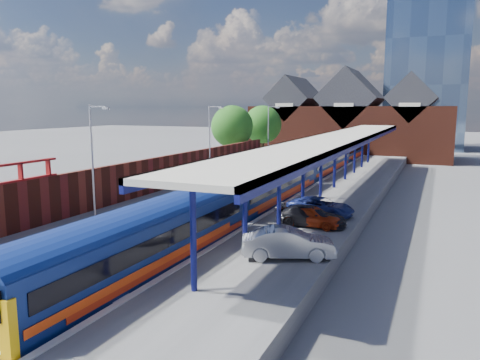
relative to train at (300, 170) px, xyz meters
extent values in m
plane|color=#5B5B5E|center=(-1.49, 5.58, -2.12)|extent=(240.00, 240.00, 0.00)
cube|color=#473D33|center=(-1.49, -4.42, -2.09)|extent=(6.00, 76.00, 0.06)
cube|color=slate|center=(-3.71, -4.42, -2.00)|extent=(0.07, 76.00, 0.14)
cube|color=slate|center=(-2.27, -4.42, -2.00)|extent=(0.07, 76.00, 0.14)
cube|color=slate|center=(-0.71, -4.42, -2.00)|extent=(0.07, 76.00, 0.14)
cube|color=slate|center=(0.73, -4.42, -2.00)|extent=(0.07, 76.00, 0.14)
cube|color=#565659|center=(-6.99, -4.42, -1.62)|extent=(5.00, 76.00, 1.00)
cube|color=#565659|center=(4.51, -4.42, -1.62)|extent=(6.00, 76.00, 1.00)
cube|color=silver|center=(-4.64, -4.42, -1.10)|extent=(0.30, 76.00, 0.05)
cube|color=silver|center=(1.66, -4.42, -1.10)|extent=(0.30, 76.00, 0.05)
cube|color=yellow|center=(-5.24, -4.42, -1.12)|extent=(0.14, 76.00, 0.01)
cube|color=navy|center=(0.01, -24.78, -0.22)|extent=(2.94, 16.02, 2.50)
cube|color=navy|center=(0.01, -24.78, 1.03)|extent=(2.94, 16.02, 0.60)
cube|color=navy|center=(0.01, -8.18, -0.22)|extent=(2.94, 16.02, 2.50)
cube|color=navy|center=(0.01, -8.18, 1.03)|extent=(2.94, 16.02, 0.60)
cube|color=navy|center=(0.01, 8.42, -0.22)|extent=(2.94, 16.02, 2.50)
cube|color=navy|center=(0.01, 8.42, 1.03)|extent=(2.94, 16.02, 0.60)
cube|color=navy|center=(0.01, 25.02, -0.22)|extent=(2.94, 16.02, 2.50)
cube|color=navy|center=(0.01, 25.02, 1.03)|extent=(2.94, 16.02, 0.60)
cube|color=black|center=(-1.41, 0.12, 0.23)|extent=(0.04, 60.54, 0.70)
cube|color=#FD4710|center=(-1.42, 0.12, -0.57)|extent=(0.03, 55.27, 0.30)
cube|color=red|center=(-1.43, 0.12, -0.82)|extent=(0.03, 55.27, 0.30)
cube|color=black|center=(0.01, -30.38, -1.82)|extent=(2.00, 2.40, 0.60)
cube|color=black|center=(0.01, 30.62, -1.82)|extent=(2.00, 2.40, 0.60)
cylinder|color=#0E1152|center=(3.51, -26.42, 0.98)|extent=(0.24, 0.24, 4.20)
cylinder|color=#0E1152|center=(3.51, -21.42, 0.98)|extent=(0.24, 0.24, 4.20)
cylinder|color=#0E1152|center=(3.51, -16.42, 0.98)|extent=(0.24, 0.24, 4.20)
cylinder|color=#0E1152|center=(3.51, -11.42, 0.98)|extent=(0.24, 0.24, 4.20)
cylinder|color=#0E1152|center=(3.51, -6.42, 0.98)|extent=(0.24, 0.24, 4.20)
cylinder|color=#0E1152|center=(3.51, -1.42, 0.98)|extent=(0.24, 0.24, 4.20)
cylinder|color=#0E1152|center=(3.51, 3.58, 0.98)|extent=(0.24, 0.24, 4.20)
cylinder|color=#0E1152|center=(3.51, 8.58, 0.98)|extent=(0.24, 0.24, 4.20)
cylinder|color=#0E1152|center=(3.51, 13.58, 0.98)|extent=(0.24, 0.24, 4.20)
cylinder|color=#0E1152|center=(3.51, 18.58, 0.98)|extent=(0.24, 0.24, 4.20)
cube|color=beige|center=(4.01, -2.42, 3.23)|extent=(4.50, 52.00, 0.25)
cube|color=#0E1152|center=(1.86, -2.42, 3.08)|extent=(0.20, 52.00, 0.55)
cube|color=#0E1152|center=(6.16, -2.42, 3.08)|extent=(0.20, 52.00, 0.55)
cylinder|color=#A5A8AA|center=(-7.99, -18.42, 2.38)|extent=(0.12, 0.12, 7.00)
cube|color=#A5A8AA|center=(-7.39, -18.42, 5.78)|extent=(1.20, 0.08, 0.08)
cube|color=#A5A8AA|center=(-6.79, -18.42, 5.68)|extent=(0.45, 0.18, 0.12)
cylinder|color=#A5A8AA|center=(-7.99, -2.42, 2.38)|extent=(0.12, 0.12, 7.00)
cube|color=#A5A8AA|center=(-7.39, -2.42, 5.78)|extent=(1.20, 0.08, 0.08)
cube|color=#A5A8AA|center=(-6.79, -2.42, 5.68)|extent=(0.45, 0.18, 0.12)
cylinder|color=#A5A8AA|center=(-7.99, 13.58, 2.38)|extent=(0.12, 0.12, 7.00)
cube|color=#A5A8AA|center=(-7.39, 13.58, 5.78)|extent=(1.20, 0.08, 0.08)
cube|color=#A5A8AA|center=(-6.79, 13.58, 5.68)|extent=(0.45, 0.18, 0.12)
cylinder|color=#A5A8AA|center=(-6.49, -0.42, 0.13)|extent=(0.08, 0.08, 2.50)
cube|color=#0C194C|center=(-6.49, -0.42, 1.18)|extent=(0.55, 0.06, 0.35)
cube|color=#582317|center=(-9.59, -10.42, 0.28)|extent=(0.35, 50.00, 2.80)
cube|color=maroon|center=(-9.59, -22.42, 2.18)|extent=(0.30, 0.12, 1.00)
cube|color=maroon|center=(-9.59, -20.42, 2.18)|extent=(0.30, 0.12, 1.00)
cube|color=#582317|center=(-1.49, 33.58, 1.88)|extent=(30.00, 12.00, 8.00)
cube|color=#232328|center=(-10.49, 33.58, 7.08)|extent=(7.13, 12.00, 7.13)
cube|color=#232328|center=(-1.49, 33.58, 7.08)|extent=(9.16, 12.00, 9.16)
cube|color=#232328|center=(7.51, 33.58, 7.08)|extent=(7.13, 12.00, 7.13)
cube|color=beige|center=(-10.49, 27.53, 6.08)|extent=(2.80, 0.15, 0.50)
cube|color=beige|center=(-1.49, 27.53, 6.08)|extent=(2.80, 0.15, 0.50)
cube|color=beige|center=(7.51, 27.53, 6.08)|extent=(2.80, 0.15, 0.50)
cube|color=slate|center=(8.51, 55.58, 17.88)|extent=(14.00, 14.00, 40.00)
cylinder|color=#382314|center=(-11.99, 11.58, -0.12)|extent=(0.44, 0.44, 4.00)
sphere|color=#175516|center=(-11.99, 11.58, 3.38)|extent=(5.20, 5.20, 5.20)
sphere|color=#175516|center=(-11.19, 11.08, 2.68)|extent=(3.20, 3.20, 3.20)
cylinder|color=#382314|center=(-10.99, 19.58, -0.12)|extent=(0.44, 0.44, 4.00)
sphere|color=#175516|center=(-10.99, 19.58, 3.38)|extent=(5.20, 5.20, 5.20)
sphere|color=#175516|center=(-10.19, 19.08, 2.68)|extent=(3.20, 3.20, 3.20)
imported|color=#AB2D0E|center=(5.06, -15.25, -0.49)|extent=(3.83, 1.87, 1.26)
imported|color=#ACADB1|center=(5.60, -21.30, -0.42)|extent=(4.50, 2.95, 1.40)
imported|color=black|center=(5.08, -15.15, -0.53)|extent=(4.13, 1.84, 1.18)
imported|color=navy|center=(4.96, -12.36, -0.53)|extent=(4.49, 2.58, 1.18)
cube|color=#B2B5B8|center=(1.31, -28.06, -1.62)|extent=(0.91, 1.05, 1.00)
camera|label=1|loc=(11.75, -41.20, 5.75)|focal=35.00mm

